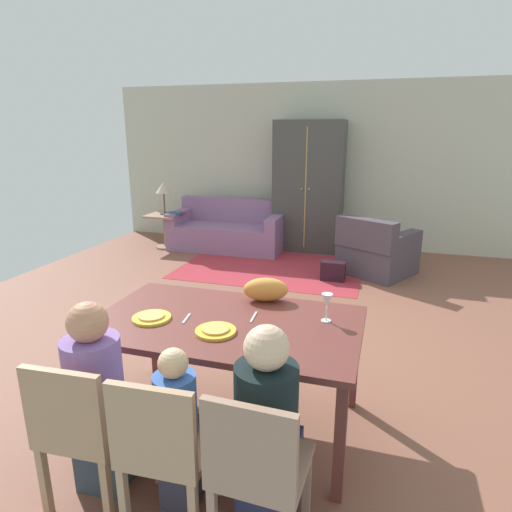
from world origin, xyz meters
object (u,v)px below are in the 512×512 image
(plate_near_child, at_px, (216,331))
(book_upper, at_px, (175,213))
(dining_chair_woman, at_px, (257,465))
(dining_chair_child, at_px, (164,445))
(table_lamp, at_px, (163,189))
(cat, at_px, (266,290))
(side_table, at_px, (166,226))
(book_lower, at_px, (178,214))
(dining_table, at_px, (226,330))
(person_man, at_px, (101,402))
(couch, at_px, (228,231))
(wine_glass, at_px, (327,302))
(armoire, at_px, (309,187))
(person_woman, at_px, (268,436))
(dining_chair_man, at_px, (81,426))
(person_child, at_px, (180,432))
(armchair, at_px, (376,252))
(handbag, at_px, (333,271))
(plate_near_man, at_px, (152,318))

(plate_near_child, bearing_deg, book_upper, 119.89)
(dining_chair_woman, distance_m, book_upper, 5.72)
(dining_chair_child, relative_size, table_lamp, 1.61)
(cat, xyz_separation_m, side_table, (-2.80, 3.70, -0.47))
(table_lamp, height_order, book_upper, table_lamp)
(book_lower, bearing_deg, dining_table, -59.62)
(book_upper, bearing_deg, person_man, -67.52)
(couch, xyz_separation_m, side_table, (-1.04, -0.26, 0.08))
(table_lamp, bearing_deg, couch, 14.00)
(wine_glass, relative_size, armoire, 0.09)
(dining_table, distance_m, person_woman, 0.85)
(dining_chair_child, distance_m, book_lower, 5.58)
(person_woman, height_order, couch, person_woman)
(cat, relative_size, side_table, 0.55)
(person_woman, relative_size, table_lamp, 2.05)
(book_lower, bearing_deg, wine_glass, -52.50)
(dining_chair_man, bearing_deg, cat, 64.17)
(person_man, bearing_deg, person_child, -0.62)
(couch, bearing_deg, person_woman, -67.56)
(cat, bearing_deg, dining_chair_man, -131.53)
(couch, height_order, book_upper, couch)
(plate_near_child, distance_m, couch, 4.85)
(armchair, bearing_deg, book_lower, 171.31)
(armchair, xyz_separation_m, book_upper, (-3.26, 0.40, 0.30))
(handbag, bearing_deg, plate_near_man, -103.05)
(plate_near_child, bearing_deg, dining_chair_man, -124.17)
(dining_chair_woman, distance_m, handbag, 4.09)
(book_lower, xyz_separation_m, book_upper, (-0.00, -0.10, 0.03))
(wine_glass, relative_size, armchair, 0.16)
(dining_chair_man, bearing_deg, person_child, 20.13)
(plate_near_child, xyz_separation_m, handbag, (0.30, 3.39, -0.64))
(person_man, relative_size, couch, 0.59)
(person_man, bearing_deg, armoire, 88.52)
(side_table, bearing_deg, plate_near_child, -58.24)
(person_man, relative_size, book_upper, 5.04)
(cat, bearing_deg, side_table, 111.45)
(plate_near_man, height_order, dining_chair_woman, dining_chair_woman)
(couch, distance_m, book_upper, 0.93)
(dining_chair_man, distance_m, book_lower, 5.40)
(person_child, height_order, armoire, armoire)
(dining_chair_child, relative_size, book_upper, 3.95)
(dining_chair_woman, bearing_deg, plate_near_child, 124.27)
(wine_glass, distance_m, dining_chair_man, 1.56)
(handbag, bearing_deg, dining_chair_woman, -87.67)
(person_woman, xyz_separation_m, handbag, (-0.17, 3.90, -0.38))
(wine_glass, distance_m, book_lower, 5.02)
(person_man, relative_size, book_lower, 5.04)
(dining_chair_child, distance_m, couch, 5.48)
(book_lower, bearing_deg, person_man, -67.94)
(plate_near_man, relative_size, dining_chair_man, 0.29)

